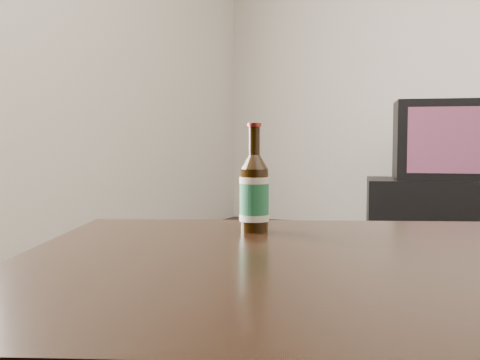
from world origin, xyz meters
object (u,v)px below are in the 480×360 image
at_px(tv, 449,140).
at_px(coffee_table, 470,305).
at_px(tv_stand, 447,210).
at_px(beer_bottle, 254,193).

distance_m(tv, coffee_table, 3.15).
relative_size(tv_stand, beer_bottle, 5.10).
xyz_separation_m(tv, beer_bottle, (-0.08, -3.02, -0.10)).
bearing_deg(coffee_table, beer_bottle, 165.71).
distance_m(tv_stand, coffee_table, 3.15).
distance_m(tv, beer_bottle, 3.03).
bearing_deg(tv, coffee_table, -98.58).
xyz_separation_m(tv_stand, coffee_table, (0.31, -3.13, 0.23)).
relative_size(tv_stand, tv, 1.33).
bearing_deg(tv_stand, beer_bottle, -105.78).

